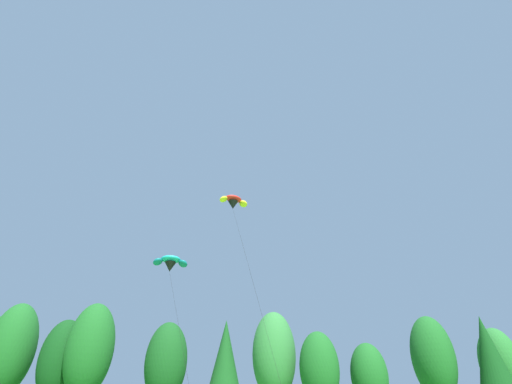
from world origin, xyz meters
TOP-DOWN VIEW (x-y plane):
  - treeline_tree_b at (-28.48, 50.56)m, footprint 5.56×5.56m
  - treeline_tree_c at (-21.72, 49.74)m, footprint 4.97×4.97m
  - treeline_tree_d at (-17.97, 48.31)m, footprint 5.42×5.42m
  - treeline_tree_e at (-8.89, 48.36)m, footprint 4.83×4.83m
  - treeline_tree_f at (-2.26, 51.80)m, footprint 4.27×4.27m
  - treeline_tree_g at (3.78, 50.21)m, footprint 5.27×5.27m
  - treeline_tree_h at (8.76, 47.54)m, footprint 4.51×4.51m
  - treeline_tree_i at (14.49, 48.07)m, footprint 4.19×4.19m
  - treeline_tree_j at (23.54, 50.94)m, footprint 5.18×5.18m
  - treeline_tree_k at (29.58, 49.06)m, footprint 4.28×4.28m
  - treeline_tree_l at (31.98, 51.36)m, footprint 4.81×4.81m
  - parafoil_kite_high_teal at (-7.34, 37.65)m, footprint 6.81×11.47m
  - parafoil_kite_mid_red_yellow at (-0.80, 31.97)m, footprint 5.40×8.73m

SIDE VIEW (x-z plane):
  - treeline_tree_i at x=14.49m, z-range 0.93..9.78m
  - treeline_tree_h at x=8.76m, z-range 1.06..11.10m
  - treeline_tree_l at x=31.98m, z-range 1.17..12.33m
  - treeline_tree_e at x=-8.89m, z-range 1.18..12.39m
  - treeline_tree_c at x=-21.72m, z-range 1.24..12.98m
  - treeline_tree_j at x=23.54m, z-range 1.32..13.84m
  - treeline_tree_f at x=-2.26m, z-range 1.54..13.69m
  - treeline_tree_k at x=29.58m, z-range 1.54..13.74m
  - treeline_tree_g at x=3.78m, z-range 1.35..14.19m
  - treeline_tree_d at x=-17.97m, z-range 1.41..14.83m
  - treeline_tree_b at x=-28.48m, z-range 1.47..15.39m
  - parafoil_kite_high_teal at x=-7.34m, z-range 7.69..22.40m
  - parafoil_kite_mid_red_yellow at x=-0.80m, z-range 10.04..28.24m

